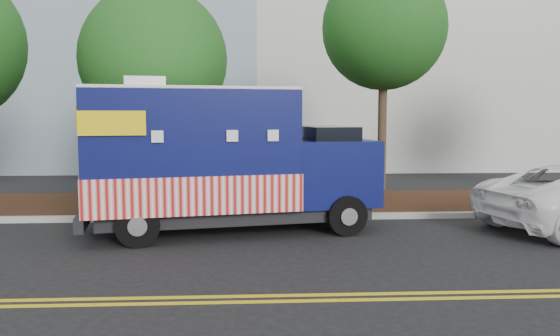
{
  "coord_description": "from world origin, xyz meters",
  "views": [
    {
      "loc": [
        1.69,
        -12.3,
        2.69
      ],
      "look_at": [
        2.39,
        0.6,
        1.41
      ],
      "focal_mm": 35.0,
      "sensor_mm": 36.0,
      "label": 1
    }
  ],
  "objects": [
    {
      "name": "curb",
      "position": [
        0.0,
        1.4,
        0.07
      ],
      "size": [
        120.0,
        0.18,
        0.15
      ],
      "primitive_type": "cube",
      "color": "#9E9E99",
      "rests_on": "ground"
    },
    {
      "name": "sign_post",
      "position": [
        -2.45,
        1.99,
        1.2
      ],
      "size": [
        0.06,
        0.06,
        2.4
      ],
      "primitive_type": "cube",
      "color": "#473828",
      "rests_on": "ground"
    },
    {
      "name": "mulch_strip",
      "position": [
        0.0,
        3.5,
        0.07
      ],
      "size": [
        120.0,
        4.0,
        0.15
      ],
      "primitive_type": "cube",
      "color": "black",
      "rests_on": "ground"
    },
    {
      "name": "centerline_near",
      "position": [
        0.0,
        -4.45,
        0.01
      ],
      "size": [
        120.0,
        0.1,
        0.01
      ],
      "primitive_type": "cube",
      "color": "gold",
      "rests_on": "ground"
    },
    {
      "name": "tree_b",
      "position": [
        -1.03,
        3.51,
        4.21
      ],
      "size": [
        4.14,
        4.14,
        6.29
      ],
      "color": "#38281C",
      "rests_on": "ground"
    },
    {
      "name": "tree_c",
      "position": [
        5.63,
        3.85,
        5.2
      ],
      "size": [
        3.66,
        3.66,
        7.05
      ],
      "color": "#38281C",
      "rests_on": "ground"
    },
    {
      "name": "centerline_far",
      "position": [
        0.0,
        -4.7,
        0.01
      ],
      "size": [
        120.0,
        0.1,
        0.01
      ],
      "primitive_type": "cube",
      "color": "gold",
      "rests_on": "ground"
    },
    {
      "name": "ground",
      "position": [
        0.0,
        0.0,
        0.0
      ],
      "size": [
        120.0,
        120.0,
        0.0
      ],
      "primitive_type": "plane",
      "color": "black",
      "rests_on": "ground"
    },
    {
      "name": "food_truck",
      "position": [
        0.92,
        0.11,
        1.58
      ],
      "size": [
        6.94,
        3.59,
        3.49
      ],
      "rotation": [
        0.0,
        0.0,
        0.18
      ],
      "color": "black",
      "rests_on": "ground"
    }
  ]
}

